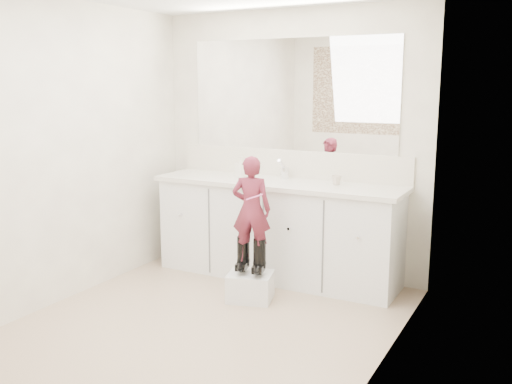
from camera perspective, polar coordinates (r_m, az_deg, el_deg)
The scene contains 18 objects.
floor at distance 4.30m, azimuth -5.25°, elevation -13.16°, with size 3.00×3.00×0.00m, color #987A63.
wall_back at distance 5.27m, azimuth 3.49°, elevation 4.88°, with size 2.60×2.60×0.00m, color #BDB1A1.
wall_front at distance 2.85m, azimuth -22.36°, elevation -0.94°, with size 2.60×2.60×0.00m, color #BDB1A1.
wall_left at distance 4.80m, azimuth -18.64°, elevation 3.76°, with size 3.00×3.00×0.00m, color #BDB1A1.
wall_right at distance 3.43m, azimuth 12.90°, elevation 1.45°, with size 3.00×3.00×0.00m, color #BDB1A1.
vanity_cabinet at distance 5.16m, azimuth 2.13°, elevation -3.98°, with size 2.20×0.55×0.85m, color silver.
countertop at distance 5.06m, azimuth 2.09°, elevation 0.87°, with size 2.28×0.58×0.04m, color beige.
backsplash at distance 5.28m, azimuth 3.40°, elevation 2.87°, with size 2.28×0.03×0.25m, color beige.
mirror at distance 5.23m, azimuth 3.49°, elevation 9.66°, with size 2.00×0.02×1.00m, color white.
dot_panel at distance 2.81m, azimuth -22.87°, elevation 8.12°, with size 2.00×0.01×1.20m, color #472819.
faucet at distance 5.19m, azimuth 2.89°, elevation 1.90°, with size 0.08×0.08×0.10m, color silver.
cup at distance 4.91m, azimuth 8.05°, elevation 1.19°, with size 0.09×0.09×0.08m, color beige.
soap_bottle at distance 5.29m, azimuth -1.52°, elevation 2.56°, with size 0.08×0.09×0.19m, color silver.
step_stool at distance 4.71m, azimuth -0.57°, elevation -9.44°, with size 0.35×0.29×0.22m, color silver.
boot_left at distance 4.68m, azimuth -1.27°, elevation -6.23°, with size 0.11×0.20×0.29m, color black, non-canonical shape.
boot_right at distance 4.61m, azimuth 0.36°, elevation -6.49°, with size 0.11×0.20×0.29m, color black, non-canonical shape.
toddler at distance 4.55m, azimuth -0.47°, elevation -1.74°, with size 0.31×0.21×0.86m, color #9F314B.
toothbrush at distance 4.42m, azimuth -0.17°, elevation -0.51°, with size 0.01×0.01×0.14m, color pink.
Camera 1 is at (2.17, -3.27, 1.74)m, focal length 40.00 mm.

